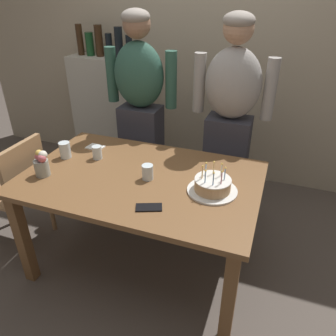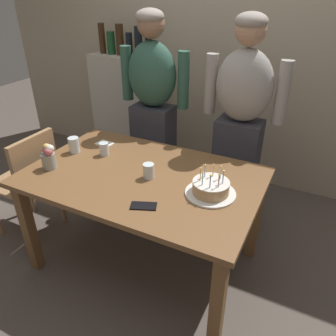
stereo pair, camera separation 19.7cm
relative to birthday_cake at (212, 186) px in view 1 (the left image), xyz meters
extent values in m
plane|color=#564C44|center=(-0.47, 0.01, -0.78)|extent=(10.00, 10.00, 0.00)
cube|color=tan|center=(-0.47, 1.56, 0.52)|extent=(5.20, 0.10, 2.60)
cube|color=brown|center=(-0.47, 0.01, -0.06)|extent=(1.50, 0.96, 0.03)
cube|color=brown|center=(-1.15, -0.40, -0.43)|extent=(0.07, 0.07, 0.70)
cube|color=brown|center=(0.21, -0.40, -0.43)|extent=(0.07, 0.07, 0.70)
cube|color=brown|center=(-1.15, 0.42, -0.43)|extent=(0.07, 0.07, 0.70)
cube|color=brown|center=(0.21, 0.42, -0.43)|extent=(0.07, 0.07, 0.70)
cylinder|color=white|center=(0.00, 0.00, -0.03)|extent=(0.30, 0.30, 0.01)
cylinder|color=tan|center=(0.00, 0.00, 0.01)|extent=(0.21, 0.21, 0.07)
cylinder|color=silver|center=(0.00, 0.00, 0.04)|extent=(0.21, 0.21, 0.01)
cylinder|color=#93B7DB|center=(-0.03, -0.05, 0.08)|extent=(0.01, 0.01, 0.07)
sphere|color=#F9C64C|center=(-0.03, -0.05, 0.13)|extent=(0.01, 0.01, 0.01)
cylinder|color=#93B7DB|center=(0.01, -0.06, 0.08)|extent=(0.01, 0.01, 0.07)
sphere|color=#F9C64C|center=(0.01, -0.06, 0.13)|extent=(0.01, 0.01, 0.01)
cylinder|color=pink|center=(0.05, -0.03, 0.08)|extent=(0.01, 0.01, 0.07)
sphere|color=#F9C64C|center=(0.05, -0.03, 0.13)|extent=(0.01, 0.01, 0.01)
cylinder|color=#93B7DB|center=(0.06, 0.01, 0.08)|extent=(0.01, 0.01, 0.07)
sphere|color=#F9C64C|center=(0.06, 0.01, 0.13)|extent=(0.01, 0.01, 0.01)
cylinder|color=beige|center=(0.03, 0.05, 0.08)|extent=(0.01, 0.01, 0.07)
sphere|color=#F9C64C|center=(0.03, 0.05, 0.13)|extent=(0.01, 0.01, 0.01)
cylinder|color=#EAB266|center=(-0.01, 0.06, 0.08)|extent=(0.01, 0.01, 0.07)
sphere|color=#F9C64C|center=(-0.01, 0.06, 0.13)|extent=(0.01, 0.01, 0.01)
cylinder|color=#93B7DB|center=(-0.05, 0.03, 0.08)|extent=(0.01, 0.01, 0.07)
sphere|color=#F9C64C|center=(-0.05, 0.03, 0.13)|extent=(0.01, 0.01, 0.01)
cylinder|color=#EAB266|center=(-0.06, -0.01, 0.08)|extent=(0.01, 0.01, 0.07)
sphere|color=#F9C64C|center=(-0.06, -0.01, 0.13)|extent=(0.01, 0.01, 0.01)
cylinder|color=silver|center=(-0.41, 0.00, 0.01)|extent=(0.07, 0.07, 0.10)
cylinder|color=silver|center=(-0.85, 0.13, 0.01)|extent=(0.07, 0.07, 0.09)
cylinder|color=silver|center=(-1.07, 0.07, 0.02)|extent=(0.08, 0.08, 0.11)
cube|color=black|center=(-0.29, -0.28, -0.04)|extent=(0.16, 0.12, 0.01)
cube|color=white|center=(-0.96, 0.28, -0.04)|extent=(0.13, 0.11, 0.01)
cylinder|color=#999E93|center=(-1.06, -0.19, 0.01)|extent=(0.09, 0.09, 0.11)
sphere|color=#DB6670|center=(-1.04, -0.19, 0.09)|extent=(0.05, 0.05, 0.05)
sphere|color=#DB6670|center=(-1.07, -0.18, 0.09)|extent=(0.05, 0.05, 0.05)
sphere|color=gold|center=(-1.07, -0.17, 0.11)|extent=(0.05, 0.05, 0.05)
sphere|color=silver|center=(-1.04, -0.18, 0.10)|extent=(0.06, 0.06, 0.06)
cube|color=#33333D|center=(-0.80, 0.77, -0.32)|extent=(0.34, 0.23, 0.92)
ellipsoid|color=#2D5647|center=(-0.80, 0.77, 0.40)|extent=(0.41, 0.27, 0.52)
sphere|color=#936B51|center=(-0.80, 0.77, 0.77)|extent=(0.21, 0.21, 0.21)
ellipsoid|color=gray|center=(-0.80, 0.75, 0.82)|extent=(0.21, 0.21, 0.12)
cylinder|color=#2D5647|center=(-0.54, 0.80, 0.37)|extent=(0.09, 0.09, 0.44)
cylinder|color=#2D5647|center=(-1.06, 0.80, 0.37)|extent=(0.09, 0.09, 0.44)
cube|color=#33333D|center=(-0.06, 0.77, -0.32)|extent=(0.34, 0.23, 0.92)
ellipsoid|color=#9E9993|center=(-0.06, 0.77, 0.40)|extent=(0.41, 0.27, 0.52)
sphere|color=tan|center=(-0.06, 0.77, 0.77)|extent=(0.21, 0.21, 0.21)
ellipsoid|color=gray|center=(-0.06, 0.75, 0.82)|extent=(0.21, 0.21, 0.12)
cylinder|color=#9E9993|center=(0.20, 0.80, 0.37)|extent=(0.09, 0.09, 0.44)
cylinder|color=#9E9993|center=(-0.32, 0.80, 0.37)|extent=(0.09, 0.09, 0.44)
cube|color=#A37A51|center=(-1.51, -0.09, -0.32)|extent=(0.42, 0.42, 0.02)
cube|color=#A37A51|center=(-1.32, -0.09, -0.11)|extent=(0.04, 0.40, 0.40)
cylinder|color=#A37A51|center=(-1.69, 0.09, -0.55)|extent=(0.04, 0.04, 0.45)
cylinder|color=#A37A51|center=(-1.33, 0.09, -0.55)|extent=(0.04, 0.04, 0.45)
cylinder|color=#A37A51|center=(-1.33, -0.27, -0.55)|extent=(0.04, 0.04, 0.45)
cube|color=beige|center=(-1.43, 1.34, -0.19)|extent=(0.76, 0.30, 1.18)
cylinder|color=#382314|center=(-1.70, 1.34, 0.54)|extent=(0.06, 0.06, 0.29)
cylinder|color=#194723|center=(-1.60, 1.34, 0.51)|extent=(0.08, 0.08, 0.22)
cylinder|color=#382314|center=(-1.49, 1.34, 0.54)|extent=(0.08, 0.08, 0.29)
cylinder|color=black|center=(-1.38, 1.34, 0.51)|extent=(0.06, 0.06, 0.22)
cylinder|color=black|center=(-1.27, 1.34, 0.54)|extent=(0.08, 0.08, 0.28)
cylinder|color=black|center=(-1.16, 1.34, 0.50)|extent=(0.06, 0.06, 0.21)
camera|label=1|loc=(0.31, -1.61, 1.03)|focal=34.97mm
camera|label=2|loc=(0.49, -1.53, 1.03)|focal=34.97mm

